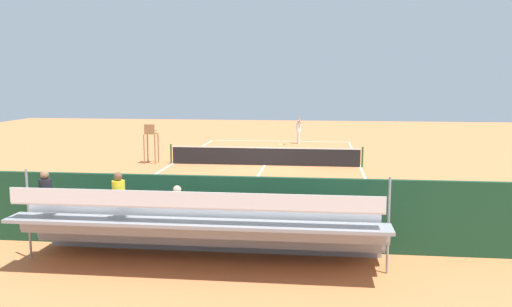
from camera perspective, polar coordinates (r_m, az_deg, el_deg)
name	(u,v)px	position (r m, az deg, el deg)	size (l,w,h in m)	color
ground_plane	(265,165)	(28.67, 0.93, -1.26)	(60.00, 60.00, 0.00)	#D17542
court_line_markings	(265,165)	(28.70, 0.94, -1.24)	(10.10, 22.20, 0.01)	white
tennis_net	(265,156)	(28.59, 0.93, -0.27)	(10.30, 0.10, 1.07)	black
backdrop_wall	(213,212)	(14.88, -4.52, -6.15)	(18.00, 0.16, 2.00)	#194228
bleacher_stand	(200,228)	(13.66, -5.91, -7.79)	(9.06, 2.40, 2.48)	gray
umpire_chair	(151,139)	(29.70, -11.06, 1.48)	(0.67, 0.67, 2.14)	olive
courtside_bench	(298,223)	(15.44, 4.45, -7.32)	(1.80, 0.40, 0.93)	#9E754C
equipment_bag	(236,235)	(15.58, -2.13, -8.61)	(0.90, 0.36, 0.36)	#B22D2D
tennis_player	(298,129)	(38.02, 4.50, 2.57)	(0.46, 0.56, 1.93)	white
tennis_racket	(281,144)	(37.48, 2.65, 0.97)	(0.56, 0.44, 0.03)	black
tennis_ball_near	(320,149)	(35.04, 6.77, 0.45)	(0.07, 0.07, 0.07)	#CCDB33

